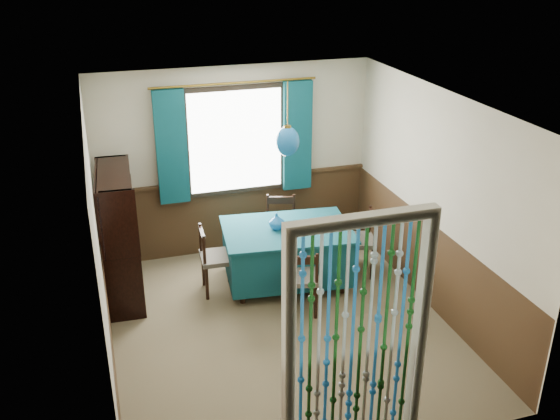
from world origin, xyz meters
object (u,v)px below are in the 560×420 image
object	(u,v)px
chair_left	(215,258)
bowl_shelf	(124,220)
pendant_lamp	(287,141)
vase_sideboard	(122,219)
chair_far	(281,227)
chair_near	(301,279)
chair_right	(360,241)
dining_table	(287,251)
sideboard	(121,253)
vase_table	(277,222)

from	to	relation	value
chair_left	bowl_shelf	world-z (taller)	bowl_shelf
pendant_lamp	bowl_shelf	bearing A→B (deg)	179.51
pendant_lamp	vase_sideboard	xyz separation A→B (m)	(-1.88, 0.58, -0.96)
chair_far	chair_near	bearing A→B (deg)	98.12
chair_near	pendant_lamp	size ratio (longest dim) A/B	0.97
chair_far	bowl_shelf	xyz separation A→B (m)	(-2.00, -0.61, 0.64)
chair_left	chair_right	distance (m)	1.83
dining_table	chair_far	bearing A→B (deg)	85.41
chair_right	pendant_lamp	size ratio (longest dim) A/B	1.02
chair_left	sideboard	xyz separation A→B (m)	(-1.06, 0.25, 0.10)
chair_near	chair_left	distance (m)	1.11
pendant_lamp	vase_sideboard	world-z (taller)	pendant_lamp
chair_left	sideboard	size ratio (longest dim) A/B	0.54
vase_table	vase_sideboard	size ratio (longest dim) A/B	1.07
dining_table	sideboard	bearing A→B (deg)	177.55
chair_left	vase_sideboard	distance (m)	1.20
pendant_lamp	vase_table	world-z (taller)	pendant_lamp
chair_right	vase_table	bearing A→B (deg)	98.86
pendant_lamp	dining_table	bearing A→B (deg)	84.29
dining_table	pendant_lamp	xyz separation A→B (m)	(-0.00, -0.00, 1.40)
chair_near	bowl_shelf	world-z (taller)	bowl_shelf
bowl_shelf	sideboard	bearing A→B (deg)	101.99
chair_far	pendant_lamp	bearing A→B (deg)	95.03
chair_right	sideboard	world-z (taller)	sideboard
chair_right	chair_near	bearing A→B (deg)	136.32
chair_left	chair_right	size ratio (longest dim) A/B	0.98
chair_far	dining_table	bearing A→B (deg)	95.03
chair_right	pendant_lamp	world-z (taller)	pendant_lamp
vase_table	chair_far	bearing A→B (deg)	67.99
dining_table	bowl_shelf	xyz separation A→B (m)	(-1.88, 0.02, 0.67)
chair_near	chair_far	size ratio (longest dim) A/B	0.96
sideboard	vase_sideboard	bearing A→B (deg)	81.05
dining_table	chair_left	size ratio (longest dim) A/B	1.95
chair_near	pendant_lamp	distance (m)	1.55
vase_table	bowl_shelf	xyz separation A→B (m)	(-1.76, -0.02, 0.27)
chair_near	chair_right	size ratio (longest dim) A/B	0.95
chair_left	vase_table	distance (m)	0.85
pendant_lamp	bowl_shelf	size ratio (longest dim) A/B	3.62
sideboard	pendant_lamp	xyz separation A→B (m)	(1.94, -0.30, 1.27)
bowl_shelf	vase_sideboard	xyz separation A→B (m)	(0.00, 0.56, -0.23)
pendant_lamp	chair_left	bearing A→B (deg)	176.71
sideboard	bowl_shelf	size ratio (longest dim) A/B	6.67
chair_far	chair_left	size ratio (longest dim) A/B	1.02
dining_table	vase_sideboard	bearing A→B (deg)	169.08
chair_far	pendant_lamp	size ratio (longest dim) A/B	1.01
chair_near	chair_far	distance (m)	1.34
chair_right	vase_table	world-z (taller)	vase_table
chair_left	vase_sideboard	xyz separation A→B (m)	(-1.00, 0.53, 0.42)
chair_far	vase_sideboard	world-z (taller)	vase_sideboard
chair_near	vase_table	world-z (taller)	vase_table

